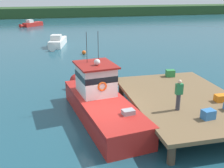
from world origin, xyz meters
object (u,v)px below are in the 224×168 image
crate_stack_near_edge (220,98)px  moored_boat_mid_harbor (57,42)px  mooring_buoy_outer (84,52)px  mooring_buoy_channel_marker (65,37)px  crate_single_far (208,114)px  main_fishing_boat (100,100)px  moored_boat_far_right (31,24)px  crate_single_by_cleat (170,73)px  deckhand_by_the_boat (179,94)px

crate_stack_near_edge → moored_boat_mid_harbor: bearing=108.5°
moored_boat_mid_harbor → mooring_buoy_outer: (2.71, -5.38, -0.30)m
crate_stack_near_edge → mooring_buoy_channel_marker: bearing=102.3°
crate_single_far → moored_boat_mid_harbor: 26.01m
main_fishing_boat → moored_boat_far_right: main_fishing_boat is taller
main_fishing_boat → crate_single_far: (4.54, -3.97, 0.42)m
mooring_buoy_channel_marker → crate_single_by_cleat: bearing=-77.1°
moored_boat_mid_harbor → mooring_buoy_channel_marker: moored_boat_mid_harbor is taller
main_fishing_boat → mooring_buoy_outer: main_fishing_boat is taller
crate_single_far → moored_boat_far_right: crate_single_far is taller
crate_single_far → mooring_buoy_channel_marker: size_ratio=1.71×
crate_single_by_cleat → crate_stack_near_edge: size_ratio=1.00×
main_fishing_boat → crate_stack_near_edge: size_ratio=16.60×
crate_single_far → mooring_buoy_outer: bearing=99.4°
deckhand_by_the_boat → moored_boat_far_right: (-9.09, 44.94, -1.61)m
deckhand_by_the_boat → mooring_buoy_outer: deckhand_by_the_boat is taller
crate_single_by_cleat → mooring_buoy_outer: 14.05m
crate_single_far → crate_single_by_cleat: 6.69m
crate_single_by_cleat → crate_stack_near_edge: (0.78, -4.83, -0.05)m
main_fishing_boat → mooring_buoy_outer: bearing=85.6°
main_fishing_boat → mooring_buoy_channel_marker: bearing=90.2°
moored_boat_far_right → mooring_buoy_channel_marker: moored_boat_far_right is taller
moored_boat_mid_harbor → main_fishing_boat: bearing=-86.0°
main_fishing_boat → crate_single_by_cleat: 6.20m
crate_stack_near_edge → deckhand_by_the_boat: size_ratio=0.37×
crate_single_by_cleat → moored_boat_mid_harbor: bearing=110.8°
mooring_buoy_outer → mooring_buoy_channel_marker: mooring_buoy_outer is taller
crate_single_far → deckhand_by_the_boat: 1.72m
moored_boat_mid_harbor → crate_single_far: bearing=-76.6°
mooring_buoy_channel_marker → deckhand_by_the_boat: bearing=-83.1°
deckhand_by_the_boat → moored_boat_mid_harbor: deckhand_by_the_boat is taller
deckhand_by_the_boat → mooring_buoy_outer: size_ratio=3.50×
crate_single_far → deckhand_by_the_boat: bearing=126.9°
moored_boat_far_right → mooring_buoy_channel_marker: size_ratio=12.81×
crate_single_far → mooring_buoy_outer: (-3.31, 19.90, -1.20)m
deckhand_by_the_boat → moored_boat_mid_harbor: 24.58m
crate_single_far → moored_boat_mid_harbor: size_ratio=0.10×
moored_boat_far_right → moored_boat_mid_harbor: bearing=-79.1°
crate_stack_near_edge → mooring_buoy_channel_marker: crate_stack_near_edge is taller
moored_boat_far_right → moored_boat_mid_harbor: (4.03, -20.93, 0.08)m
deckhand_by_the_boat → mooring_buoy_channel_marker: bearing=96.9°
crate_stack_near_edge → moored_boat_far_right: 46.02m
moored_boat_mid_harbor → mooring_buoy_outer: moored_boat_mid_harbor is taller
crate_single_by_cleat → mooring_buoy_channel_marker: (-5.69, 24.91, -1.26)m
mooring_buoy_outer → crate_single_far: bearing=-80.6°
crate_stack_near_edge → moored_boat_far_right: (-11.89, 44.45, -0.94)m
crate_stack_near_edge → mooring_buoy_channel_marker: 30.46m
moored_boat_far_right → mooring_buoy_channel_marker: bearing=-69.7°
crate_single_by_cleat → moored_boat_far_right: size_ratio=0.13×
moored_boat_far_right → deckhand_by_the_boat: bearing=-78.6°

